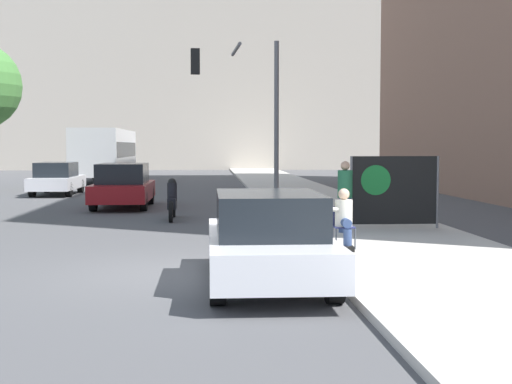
# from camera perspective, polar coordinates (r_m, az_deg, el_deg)

# --- Properties ---
(ground_plane) EXTENTS (160.00, 160.00, 0.00)m
(ground_plane) POSITION_cam_1_polar(r_m,az_deg,el_deg) (11.99, -5.63, -6.48)
(ground_plane) COLOR #4F4F51
(sidewalk_curb) EXTENTS (4.03, 90.00, 0.13)m
(sidewalk_curb) POSITION_cam_1_polar(r_m,az_deg,el_deg) (27.16, 4.51, -0.66)
(sidewalk_curb) COLOR beige
(sidewalk_curb) RESTS_ON ground_plane
(seated_protester) EXTENTS (0.94, 0.77, 1.16)m
(seated_protester) POSITION_cam_1_polar(r_m,az_deg,el_deg) (13.90, 7.01, -2.00)
(seated_protester) COLOR #474C56
(seated_protester) RESTS_ON sidewalk_curb
(jogger_on_sidewalk) EXTENTS (0.34, 0.34, 1.64)m
(jogger_on_sidewalk) POSITION_cam_1_polar(r_m,az_deg,el_deg) (16.50, 7.13, -0.34)
(jogger_on_sidewalk) COLOR #334775
(jogger_on_sidewalk) RESTS_ON sidewalk_curb
(protest_banner) EXTENTS (2.18, 0.06, 1.75)m
(protest_banner) POSITION_cam_1_polar(r_m,az_deg,el_deg) (17.49, 10.97, 0.15)
(protest_banner) COLOR slate
(protest_banner) RESTS_ON sidewalk_curb
(traffic_light_pole) EXTENTS (2.97, 2.74, 5.52)m
(traffic_light_pole) POSITION_cam_1_polar(r_m,az_deg,el_deg) (24.14, -0.83, 7.82)
(traffic_light_pole) COLOR slate
(traffic_light_pole) RESTS_ON sidewalk_curb
(parked_car_curbside) EXTENTS (1.78, 4.47, 1.41)m
(parked_car_curbside) POSITION_cam_1_polar(r_m,az_deg,el_deg) (10.82, 0.97, -3.76)
(parked_car_curbside) COLOR silver
(parked_car_curbside) RESTS_ON ground_plane
(car_on_road_nearest) EXTENTS (1.85, 4.46, 1.53)m
(car_on_road_nearest) POSITION_cam_1_polar(r_m,az_deg,el_deg) (24.91, -10.58, 0.49)
(car_on_road_nearest) COLOR maroon
(car_on_road_nearest) RESTS_ON ground_plane
(car_on_road_midblock) EXTENTS (1.73, 4.42, 1.42)m
(car_on_road_midblock) POSITION_cam_1_polar(r_m,az_deg,el_deg) (32.18, -15.63, 1.04)
(car_on_road_midblock) COLOR silver
(car_on_road_midblock) RESTS_ON ground_plane
(city_bus_on_road) EXTENTS (2.61, 10.34, 3.10)m
(city_bus_on_road) POSITION_cam_1_polar(r_m,az_deg,el_deg) (43.73, -11.97, 3.17)
(city_bus_on_road) COLOR silver
(city_bus_on_road) RESTS_ON ground_plane
(motorcycle_on_road) EXTENTS (0.28, 2.15, 1.20)m
(motorcycle_on_road) POSITION_cam_1_polar(r_m,az_deg,el_deg) (20.62, -6.72, -0.76)
(motorcycle_on_road) COLOR black
(motorcycle_on_road) RESTS_ON ground_plane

